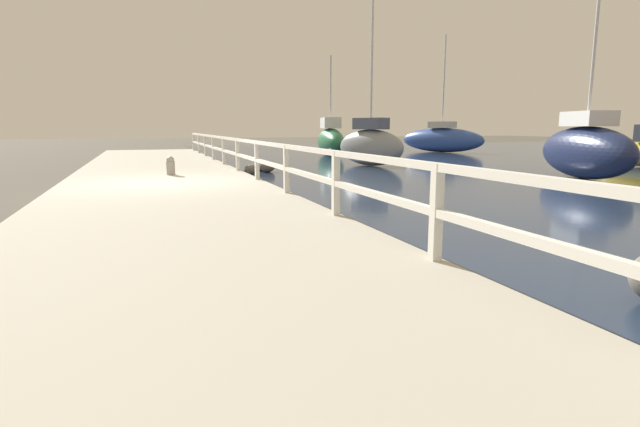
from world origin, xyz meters
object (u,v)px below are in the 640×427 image
at_px(sailboat_gray, 370,145).
at_px(sailboat_navy, 585,150).
at_px(mooring_bollard, 171,166).
at_px(sailboat_blue, 442,139).
at_px(sailboat_green, 330,140).

bearing_deg(sailboat_gray, sailboat_navy, -80.20).
height_order(mooring_bollard, sailboat_navy, sailboat_navy).
bearing_deg(sailboat_blue, sailboat_gray, -159.56).
distance_m(sailboat_green, sailboat_navy, 14.87).
height_order(sailboat_blue, sailboat_green, sailboat_blue).
bearing_deg(mooring_bollard, sailboat_gray, 27.96).
relative_size(sailboat_blue, sailboat_green, 1.29).
xyz_separation_m(sailboat_gray, sailboat_blue, (8.71, 8.30, -0.05)).
bearing_deg(sailboat_navy, sailboat_gray, 137.01).
bearing_deg(sailboat_navy, mooring_bollard, -175.47).
height_order(mooring_bollard, sailboat_blue, sailboat_blue).
xyz_separation_m(mooring_bollard, sailboat_gray, (7.96, 4.22, 0.33)).
xyz_separation_m(mooring_bollard, sailboat_green, (9.21, 12.10, 0.33)).
xyz_separation_m(sailboat_blue, sailboat_green, (-7.47, -0.43, 0.05)).
bearing_deg(sailboat_blue, sailboat_green, 160.12).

